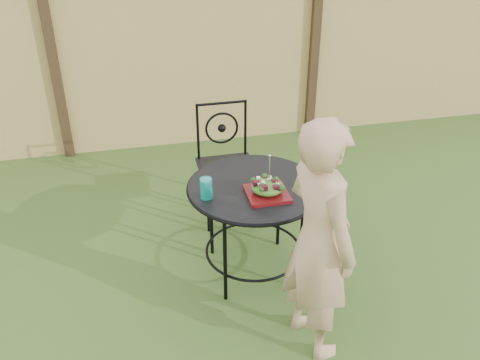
{
  "coord_description": "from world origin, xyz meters",
  "views": [
    {
      "loc": [
        -0.67,
        -3.04,
        2.57
      ],
      "look_at": [
        0.02,
        0.0,
        0.75
      ],
      "focal_mm": 40.0,
      "sensor_mm": 36.0,
      "label": 1
    }
  ],
  "objects_px": {
    "diner": "(319,241)",
    "salad_plate": "(267,194)",
    "patio_chair": "(226,160)",
    "patio_table": "(254,203)"
  },
  "relations": [
    {
      "from": "salad_plate",
      "to": "patio_table",
      "type": "bearing_deg",
      "value": 109.69
    },
    {
      "from": "patio_chair",
      "to": "patio_table",
      "type": "bearing_deg",
      "value": -87.36
    },
    {
      "from": "diner",
      "to": "salad_plate",
      "type": "bearing_deg",
      "value": -1.86
    },
    {
      "from": "patio_chair",
      "to": "salad_plate",
      "type": "bearing_deg",
      "value": -84.78
    },
    {
      "from": "patio_table",
      "to": "diner",
      "type": "height_order",
      "value": "diner"
    },
    {
      "from": "patio_table",
      "to": "patio_chair",
      "type": "relative_size",
      "value": 0.97
    },
    {
      "from": "patio_table",
      "to": "patio_chair",
      "type": "bearing_deg",
      "value": 92.64
    },
    {
      "from": "patio_table",
      "to": "diner",
      "type": "relative_size",
      "value": 0.61
    },
    {
      "from": "diner",
      "to": "patio_chair",
      "type": "bearing_deg",
      "value": -6.8
    },
    {
      "from": "patio_table",
      "to": "salad_plate",
      "type": "bearing_deg",
      "value": -70.31
    }
  ]
}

